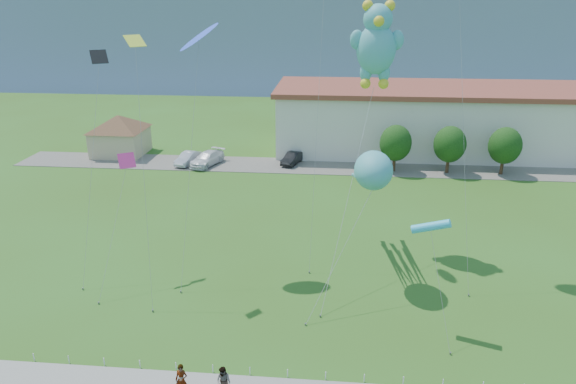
{
  "coord_description": "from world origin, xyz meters",
  "views": [
    {
      "loc": [
        3.02,
        -23.03,
        18.7
      ],
      "look_at": [
        0.17,
        8.0,
        6.92
      ],
      "focal_mm": 32.0,
      "sensor_mm": 36.0,
      "label": 1
    }
  ],
  "objects": [
    {
      "name": "tree_far",
      "position": [
        22.0,
        34.0,
        3.39
      ],
      "size": [
        3.6,
        3.6,
        5.47
      ],
      "color": "#3F2B19",
      "rests_on": "ground"
    },
    {
      "name": "small_kite_blue",
      "position": [
        -6.23,
        11.95,
        15.93
      ],
      "size": [
        1.8,
        6.52,
        16.98
      ],
      "color": "blue",
      "rests_on": "ground"
    },
    {
      "name": "octopus_kite",
      "position": [
        5.7,
        10.75,
        7.33
      ],
      "size": [
        5.36,
        12.79,
        9.36
      ],
      "color": "#45A5AB",
      "rests_on": "ground"
    },
    {
      "name": "tree_near",
      "position": [
        10.0,
        34.0,
        3.39
      ],
      "size": [
        3.6,
        3.6,
        5.47
      ],
      "color": "#3F2B19",
      "rests_on": "ground"
    },
    {
      "name": "hill_ridge",
      "position": [
        0.0,
        120.0,
        12.5
      ],
      "size": [
        160.0,
        50.0,
        25.0
      ],
      "primitive_type": "cube",
      "color": "slate",
      "rests_on": "ground"
    },
    {
      "name": "warehouse",
      "position": [
        26.0,
        44.0,
        4.12
      ],
      "size": [
        61.0,
        15.0,
        8.2
      ],
      "color": "beige",
      "rests_on": "ground"
    },
    {
      "name": "tree_mid",
      "position": [
        16.0,
        34.0,
        3.39
      ],
      "size": [
        3.6,
        3.6,
        5.47
      ],
      "color": "#3F2B19",
      "rests_on": "ground"
    },
    {
      "name": "small_kite_black",
      "position": [
        -13.33,
        11.14,
        12.99
      ],
      "size": [
        1.29,
        6.57,
        15.37
      ],
      "color": "black",
      "rests_on": "ground"
    },
    {
      "name": "pavilion",
      "position": [
        -24.0,
        38.0,
        3.02
      ],
      "size": [
        9.2,
        9.2,
        5.0
      ],
      "color": "tan",
      "rests_on": "ground"
    },
    {
      "name": "pedestrian_left",
      "position": [
        -4.13,
        -3.07,
        0.95
      ],
      "size": [
        0.65,
        0.44,
        1.71
      ],
      "primitive_type": "imported",
      "rotation": [
        0.0,
        0.0,
        -0.06
      ],
      "color": "gray",
      "rests_on": "sidewalk"
    },
    {
      "name": "small_kite_pink",
      "position": [
        -11.12,
        8.84,
        7.5
      ],
      "size": [
        1.59,
        5.58,
        8.76
      ],
      "color": "#CC2D78",
      "rests_on": "ground"
    },
    {
      "name": "parking_strip",
      "position": [
        0.0,
        35.0,
        0.03
      ],
      "size": [
        70.0,
        6.0,
        0.06
      ],
      "primitive_type": "cube",
      "color": "#59544C",
      "rests_on": "ground"
    },
    {
      "name": "small_kite_cyan",
      "position": [
        8.72,
        4.29,
        6.46
      ],
      "size": [
        1.5,
        4.13,
        6.93
      ],
      "color": "#31BBDE",
      "rests_on": "ground"
    },
    {
      "name": "small_kite_yellow",
      "position": [
        -9.17,
        8.01,
        14.07
      ],
      "size": [
        1.92,
        5.44,
        16.69
      ],
      "color": "#CCE335",
      "rests_on": "ground"
    },
    {
      "name": "rope_fence",
      "position": [
        0.0,
        -1.3,
        0.25
      ],
      "size": [
        26.05,
        0.05,
        0.5
      ],
      "color": "white",
      "rests_on": "ground"
    },
    {
      "name": "teddy_bear_kite",
      "position": [
        5.92,
        16.29,
        15.66
      ],
      "size": [
        5.39,
        13.29,
        18.6
      ],
      "color": "#45A5AB",
      "rests_on": "ground"
    },
    {
      "name": "parked_car_black",
      "position": [
        -1.86,
        35.73,
        0.74
      ],
      "size": [
        2.65,
        4.39,
        1.37
      ],
      "primitive_type": "imported",
      "rotation": [
        0.0,
        0.0,
        -0.31
      ],
      "color": "black",
      "rests_on": "parking_strip"
    },
    {
      "name": "parked_car_silver",
      "position": [
        -14.31,
        34.48,
        0.77
      ],
      "size": [
        2.49,
        4.56,
        1.43
      ],
      "primitive_type": "imported",
      "rotation": [
        0.0,
        0.0,
        -0.24
      ],
      "color": "#BBBBC3",
      "rests_on": "parking_strip"
    },
    {
      "name": "parked_car_white",
      "position": [
        -11.93,
        34.35,
        0.84
      ],
      "size": [
        3.87,
        5.78,
        1.55
      ],
      "primitive_type": "imported",
      "rotation": [
        0.0,
        0.0,
        -0.35
      ],
      "color": "silver",
      "rests_on": "parking_strip"
    },
    {
      "name": "pedestrian_right",
      "position": [
        -2.03,
        -2.97,
        0.92
      ],
      "size": [
        0.95,
        0.85,
        1.64
      ],
      "primitive_type": "imported",
      "rotation": [
        0.0,
        0.0,
        -0.33
      ],
      "color": "gray",
      "rests_on": "sidewalk"
    },
    {
      "name": "ground",
      "position": [
        0.0,
        0.0,
        0.0
      ],
      "size": [
        160.0,
        160.0,
        0.0
      ],
      "primitive_type": "plane",
      "color": "#335618",
      "rests_on": "ground"
    }
  ]
}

